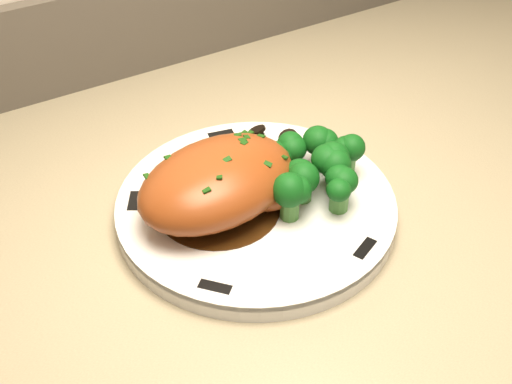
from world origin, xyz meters
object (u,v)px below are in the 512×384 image
chicken_breast (224,182)px  broccoli_florets (307,171)px  counter (378,364)px  plate (256,207)px

chicken_breast → broccoli_florets: (0.08, -0.02, -0.01)m
counter → chicken_breast: 0.53m
counter → plate: bearing=-178.4°
plate → broccoli_florets: 0.06m
counter → broccoli_florets: counter is taller
plate → broccoli_florets: (0.05, -0.01, 0.03)m
broccoli_florets → counter: bearing=6.3°
counter → chicken_breast: (-0.26, 0.00, 0.47)m
plate → broccoli_florets: bearing=-14.8°
counter → plate: counter is taller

